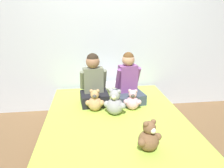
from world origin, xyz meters
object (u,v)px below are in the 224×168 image
object	(u,v)px
child_on_left	(94,84)
teddy_bear_held_by_right_child	(132,101)
teddy_bear_held_by_left_child	(95,102)
teddy_bear_at_foot_of_bed	(149,138)
child_on_right	(128,84)
pillow_at_headboard	(108,87)
teddy_bear_between_children	(115,104)
bed	(115,131)

from	to	relation	value
child_on_left	teddy_bear_held_by_right_child	distance (m)	0.54
teddy_bear_held_by_left_child	teddy_bear_at_foot_of_bed	world-z (taller)	teddy_bear_at_foot_of_bed
child_on_left	teddy_bear_held_by_right_child	world-z (taller)	child_on_left
child_on_right	pillow_at_headboard	size ratio (longest dim) A/B	1.20
child_on_left	teddy_bear_held_by_left_child	size ratio (longest dim) A/B	2.40
teddy_bear_between_children	teddy_bear_held_by_left_child	bearing A→B (deg)	175.84
child_on_left	child_on_right	distance (m)	0.45
teddy_bear_held_by_right_child	teddy_bear_between_children	size ratio (longest dim) A/B	0.83
bed	teddy_bear_held_by_right_child	xyz separation A→B (m)	(0.23, 0.15, 0.31)
child_on_left	teddy_bear_held_by_right_child	xyz separation A→B (m)	(0.46, -0.24, -0.16)
teddy_bear_at_foot_of_bed	child_on_left	bearing A→B (deg)	90.67
teddy_bear_held_by_right_child	pillow_at_headboard	world-z (taller)	teddy_bear_held_by_right_child
bed	teddy_bear_at_foot_of_bed	distance (m)	0.73
child_on_left	teddy_bear_held_by_left_child	distance (m)	0.27
bed	teddy_bear_at_foot_of_bed	bearing A→B (deg)	-72.49
teddy_bear_held_by_left_child	teddy_bear_held_by_right_child	xyz separation A→B (m)	(0.46, -0.02, -0.01)
bed	child_on_right	distance (m)	0.64
teddy_bear_between_children	teddy_bear_at_foot_of_bed	size ratio (longest dim) A/B	1.10
child_on_left	teddy_bear_between_children	world-z (taller)	child_on_left
child_on_left	teddy_bear_at_foot_of_bed	xyz separation A→B (m)	(0.43, -1.02, -0.15)
child_on_left	child_on_right	xyz separation A→B (m)	(0.45, 0.00, -0.02)
child_on_left	teddy_bear_at_foot_of_bed	bearing A→B (deg)	-73.71
teddy_bear_held_by_right_child	teddy_bear_between_children	bearing A→B (deg)	-146.18
teddy_bear_held_by_left_child	teddy_bear_at_foot_of_bed	size ratio (longest dim) A/B	0.96
bed	teddy_bear_held_by_right_child	distance (m)	0.41
bed	teddy_bear_held_by_right_child	size ratio (longest dim) A/B	7.39
child_on_left	teddy_bear_at_foot_of_bed	distance (m)	1.12
teddy_bear_held_by_left_child	pillow_at_headboard	distance (m)	0.67
teddy_bear_held_by_left_child	teddy_bear_at_foot_of_bed	bearing A→B (deg)	-56.14
child_on_left	teddy_bear_held_by_right_child	size ratio (longest dim) A/B	2.52
child_on_right	teddy_bear_held_by_left_child	size ratio (longest dim) A/B	2.41
teddy_bear_between_children	bed	bearing A→B (deg)	-68.23
child_on_left	pillow_at_headboard	world-z (taller)	child_on_left
teddy_bear_between_children	pillow_at_headboard	bearing A→B (deg)	114.28
bed	pillow_at_headboard	distance (m)	0.84
teddy_bear_between_children	pillow_at_headboard	distance (m)	0.75
child_on_right	child_on_left	bearing A→B (deg)	169.83
child_on_right	teddy_bear_at_foot_of_bed	distance (m)	1.03
teddy_bear_between_children	pillow_at_headboard	world-z (taller)	teddy_bear_between_children
child_on_right	teddy_bear_held_by_left_child	distance (m)	0.52
bed	child_on_left	size ratio (longest dim) A/B	2.94
teddy_bear_held_by_right_child	child_on_right	bearing A→B (deg)	101.24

